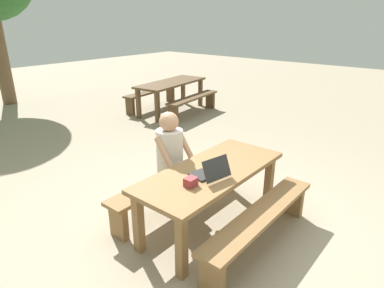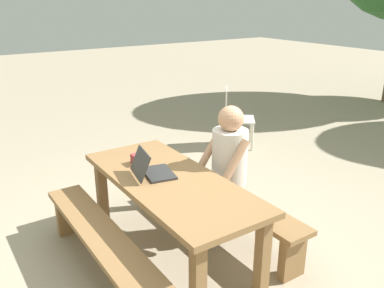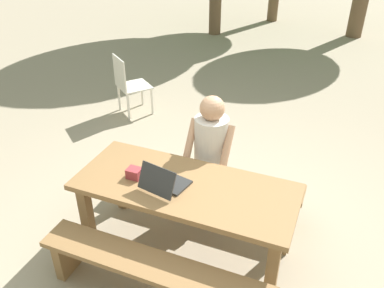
{
  "view_description": "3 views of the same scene",
  "coord_description": "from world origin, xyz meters",
  "px_view_note": "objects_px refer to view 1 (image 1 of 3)",
  "views": [
    {
      "loc": [
        -2.68,
        -1.95,
        2.3
      ],
      "look_at": [
        -0.04,
        0.25,
        0.98
      ],
      "focal_mm": 30.88,
      "sensor_mm": 36.0,
      "label": 1
    },
    {
      "loc": [
        2.69,
        -1.58,
        2.17
      ],
      "look_at": [
        -0.04,
        0.25,
        0.98
      ],
      "focal_mm": 38.1,
      "sensor_mm": 36.0,
      "label": 2
    },
    {
      "loc": [
        1.06,
        -2.44,
        2.74
      ],
      "look_at": [
        -0.04,
        0.25,
        0.98
      ],
      "focal_mm": 36.97,
      "sensor_mm": 36.0,
      "label": 3
    }
  ],
  "objects_px": {
    "picnic_table_front": "(211,178)",
    "person_seated": "(172,154)",
    "laptop": "(210,171)",
    "small_pouch": "(191,182)",
    "picnic_table_mid": "(171,86)"
  },
  "relations": [
    {
      "from": "picnic_table_front",
      "to": "small_pouch",
      "type": "bearing_deg",
      "value": -171.0
    },
    {
      "from": "laptop",
      "to": "picnic_table_mid",
      "type": "distance_m",
      "value": 5.26
    },
    {
      "from": "person_seated",
      "to": "picnic_table_mid",
      "type": "distance_m",
      "value": 4.65
    },
    {
      "from": "small_pouch",
      "to": "person_seated",
      "type": "distance_m",
      "value": 0.81
    },
    {
      "from": "picnic_table_front",
      "to": "laptop",
      "type": "bearing_deg",
      "value": -147.7
    },
    {
      "from": "laptop",
      "to": "small_pouch",
      "type": "relative_size",
      "value": 3.25
    },
    {
      "from": "person_seated",
      "to": "picnic_table_front",
      "type": "bearing_deg",
      "value": -90.22
    },
    {
      "from": "picnic_table_front",
      "to": "laptop",
      "type": "xyz_separation_m",
      "value": [
        -0.15,
        -0.09,
        0.16
      ]
    },
    {
      "from": "picnic_table_front",
      "to": "person_seated",
      "type": "relative_size",
      "value": 1.49
    },
    {
      "from": "laptop",
      "to": "small_pouch",
      "type": "distance_m",
      "value": 0.3
    },
    {
      "from": "person_seated",
      "to": "picnic_table_mid",
      "type": "height_order",
      "value": "person_seated"
    },
    {
      "from": "person_seated",
      "to": "picnic_table_mid",
      "type": "relative_size",
      "value": 0.59
    },
    {
      "from": "picnic_table_front",
      "to": "small_pouch",
      "type": "height_order",
      "value": "small_pouch"
    },
    {
      "from": "small_pouch",
      "to": "picnic_table_mid",
      "type": "relative_size",
      "value": 0.06
    },
    {
      "from": "picnic_table_front",
      "to": "small_pouch",
      "type": "relative_size",
      "value": 15.67
    }
  ]
}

